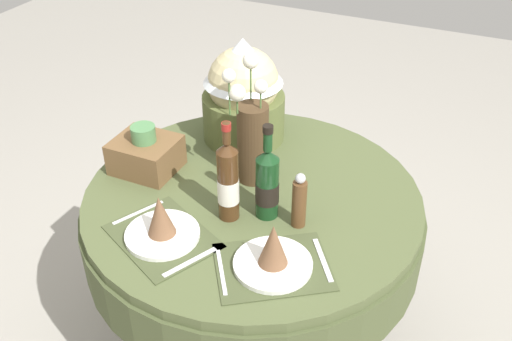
# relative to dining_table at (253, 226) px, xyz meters

# --- Properties ---
(ground) EXTENTS (8.00, 8.00, 0.00)m
(ground) POSITION_rel_dining_table_xyz_m (0.00, 0.00, -0.62)
(ground) COLOR #9E998E
(dining_table) EXTENTS (1.22, 1.22, 0.77)m
(dining_table) POSITION_rel_dining_table_xyz_m (0.00, 0.00, 0.00)
(dining_table) COLOR #4C5633
(dining_table) RESTS_ON ground
(place_setting_left) EXTENTS (0.42, 0.38, 0.16)m
(place_setting_left) POSITION_rel_dining_table_xyz_m (-0.16, -0.33, 0.20)
(place_setting_left) COLOR #41492B
(place_setting_left) RESTS_ON dining_table
(place_setting_right) EXTENTS (0.43, 0.41, 0.16)m
(place_setting_right) POSITION_rel_dining_table_xyz_m (0.21, -0.31, 0.20)
(place_setting_right) COLOR #41492B
(place_setting_right) RESTS_ON dining_table
(flower_vase) EXTENTS (0.12, 0.18, 0.47)m
(flower_vase) POSITION_rel_dining_table_xyz_m (-0.04, 0.08, 0.33)
(flower_vase) COLOR #47331E
(flower_vase) RESTS_ON dining_table
(wine_bottle_left) EXTENTS (0.07, 0.07, 0.36)m
(wine_bottle_left) POSITION_rel_dining_table_xyz_m (-0.02, -0.15, 0.29)
(wine_bottle_left) COLOR #422814
(wine_bottle_left) RESTS_ON dining_table
(wine_bottle_centre) EXTENTS (0.08, 0.08, 0.34)m
(wine_bottle_centre) POSITION_rel_dining_table_xyz_m (0.09, -0.09, 0.28)
(wine_bottle_centre) COLOR #143819
(wine_bottle_centre) RESTS_ON dining_table
(pepper_mill) EXTENTS (0.05, 0.05, 0.20)m
(pepper_mill) POSITION_rel_dining_table_xyz_m (0.21, -0.09, 0.24)
(pepper_mill) COLOR brown
(pepper_mill) RESTS_ON dining_table
(gift_tub_back_left) EXTENTS (0.33, 0.33, 0.42)m
(gift_tub_back_left) POSITION_rel_dining_table_xyz_m (-0.20, 0.34, 0.37)
(gift_tub_back_left) COLOR #566033
(gift_tub_back_left) RESTS_ON dining_table
(woven_basket_side_left) EXTENTS (0.23, 0.20, 0.18)m
(woven_basket_side_left) POSITION_rel_dining_table_xyz_m (-0.42, -0.02, 0.22)
(woven_basket_side_left) COLOR brown
(woven_basket_side_left) RESTS_ON dining_table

